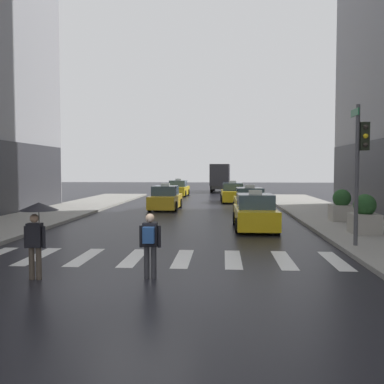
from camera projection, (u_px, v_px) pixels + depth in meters
The scene contains 13 objects.
ground_plane at pixel (140, 284), 10.44m from camera, with size 160.00×160.00×0.00m, color black.
crosswalk_markings at pixel (158, 258), 13.43m from camera, with size 11.30×2.80×0.01m.
traffic_light_pole at pixel (360, 155), 14.66m from camera, with size 0.44×0.84×4.80m.
taxi_lead at pixel (255, 213), 19.97m from camera, with size 1.97×4.56×1.80m.
taxi_second at pixel (249, 202), 26.75m from camera, with size 1.96×4.56×1.80m.
taxi_third at pixel (165, 199), 29.63m from camera, with size 2.01×4.58×1.80m.
taxi_fourth at pixel (232, 194), 36.05m from camera, with size 2.03×4.59×1.80m.
taxi_fifth at pixel (178, 189), 44.31m from camera, with size 2.07×4.60×1.80m.
box_truck at pixel (221, 177), 52.44m from camera, with size 2.54×7.62×3.35m.
pedestrian_with_umbrella at pixel (37, 219), 10.74m from camera, with size 0.96×0.96×1.94m.
pedestrian_with_backpack at pixel (150, 241), 10.84m from camera, with size 0.55×0.43×1.65m.
planter_near_corner at pixel (365, 216), 17.60m from camera, with size 1.10×1.10×1.60m.
planter_mid_block at pixel (342, 207), 21.87m from camera, with size 1.10×1.10×1.60m.
Camera 1 is at (1.99, -10.19, 2.76)m, focal length 40.46 mm.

